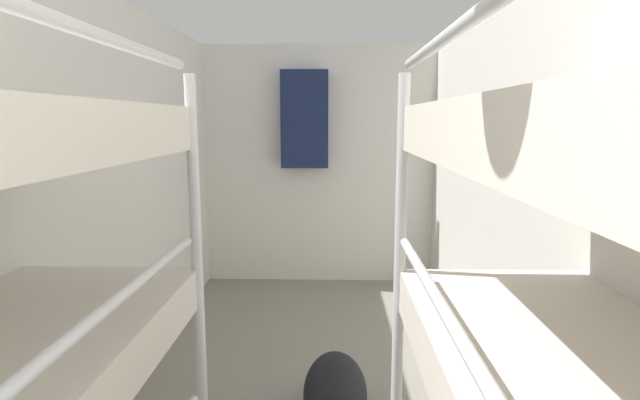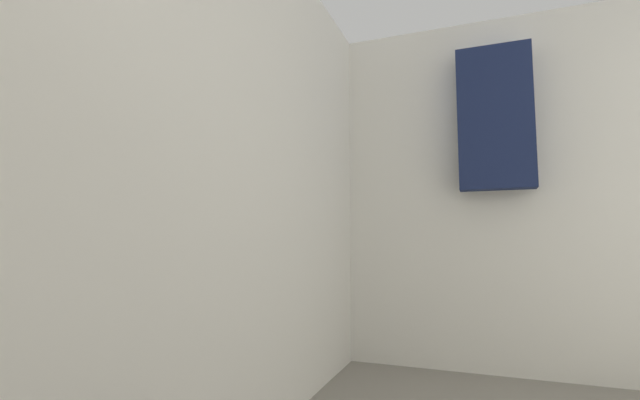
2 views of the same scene
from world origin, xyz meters
The scene contains 5 objects.
wall_left centered at (-1.14, 2.64, 1.15)m, with size 0.06×5.41×2.29m.
wall_right centered at (1.14, 2.64, 1.15)m, with size 0.06×5.41×2.29m.
wall_back centered at (0.00, 5.32, 1.15)m, with size 2.33×0.06×2.29m.
duffel_bag centered at (0.15, 2.91, 0.17)m, with size 0.34×0.65×0.34m.
hanging_coat centered at (-0.13, 5.17, 1.59)m, with size 0.44×0.12×0.90m.
Camera 1 is at (0.14, 0.48, 1.59)m, focal length 28.00 mm.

